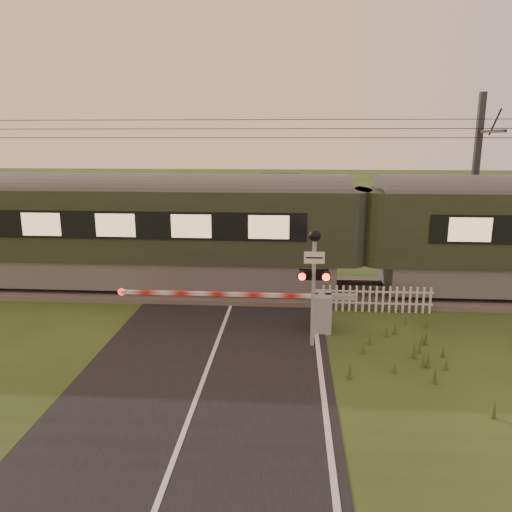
# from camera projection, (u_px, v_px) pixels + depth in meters

# --- Properties ---
(ground) EXTENTS (160.00, 160.00, 0.00)m
(ground) POSITION_uv_depth(u_px,v_px,m) (207.00, 372.00, 12.02)
(ground) COLOR #264018
(ground) RESTS_ON ground
(road) EXTENTS (6.00, 140.00, 0.03)m
(road) POSITION_uv_depth(u_px,v_px,m) (206.00, 376.00, 11.80)
(road) COLOR black
(road) RESTS_ON ground
(track_bed) EXTENTS (140.00, 3.40, 0.39)m
(track_bed) POSITION_uv_depth(u_px,v_px,m) (236.00, 290.00, 18.32)
(track_bed) COLOR #47423D
(track_bed) RESTS_ON ground
(overhead_wires) EXTENTS (120.00, 0.62, 0.62)m
(overhead_wires) POSITION_uv_depth(u_px,v_px,m) (235.00, 131.00, 17.01)
(overhead_wires) COLOR black
(overhead_wires) RESTS_ON ground
(train) EXTENTS (42.39, 2.92, 3.95)m
(train) POSITION_uv_depth(u_px,v_px,m) (361.00, 233.00, 17.50)
(train) COLOR slate
(train) RESTS_ON ground
(boom_gate) EXTENTS (7.05, 0.85, 1.13)m
(boom_gate) POSITION_uv_depth(u_px,v_px,m) (309.00, 309.00, 14.57)
(boom_gate) COLOR gray
(boom_gate) RESTS_ON ground
(crossing_signal) EXTENTS (0.81, 0.35, 3.20)m
(crossing_signal) POSITION_uv_depth(u_px,v_px,m) (314.00, 267.00, 13.03)
(crossing_signal) COLOR gray
(crossing_signal) RESTS_ON ground
(picket_fence) EXTENTS (3.62, 0.07, 0.87)m
(picket_fence) POSITION_uv_depth(u_px,v_px,m) (376.00, 299.00, 16.06)
(picket_fence) COLOR silver
(picket_fence) RESTS_ON ground
(catenary_mast) EXTENTS (0.22, 2.46, 7.15)m
(catenary_mast) POSITION_uv_depth(u_px,v_px,m) (475.00, 186.00, 19.01)
(catenary_mast) COLOR #2D2D30
(catenary_mast) RESTS_ON ground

